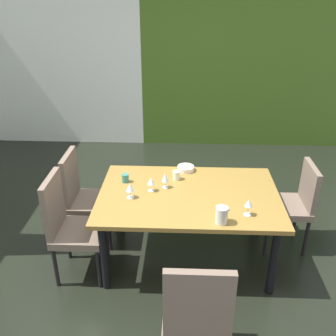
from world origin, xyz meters
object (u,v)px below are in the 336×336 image
at_px(cup_east, 125,178).
at_px(pitcher_left, 222,215).
at_px(chair_left_far, 84,194).
at_px(serving_bowl_rear, 186,168).
at_px(chair_head_near, 197,315).
at_px(chair_left_near, 69,223).
at_px(wine_glass_right, 151,181).
at_px(chair_right_far, 294,201).
at_px(wine_glass_south, 249,204).
at_px(wine_glass_north, 165,178).
at_px(wine_glass_center, 130,188).
at_px(cup_corner, 176,175).
at_px(dining_table, 189,201).

distance_m(cup_east, pitcher_left, 1.08).
height_order(chair_left_far, serving_bowl_rear, chair_left_far).
bearing_deg(chair_head_near, chair_left_near, 138.66).
bearing_deg(chair_left_far, chair_left_near, -0.19).
distance_m(chair_head_near, cup_east, 1.58).
bearing_deg(serving_bowl_rear, wine_glass_right, -126.60).
bearing_deg(wine_glass_right, pitcher_left, -38.81).
relative_size(chair_left_near, cup_east, 12.18).
bearing_deg(chair_left_far, chair_head_near, 36.49).
bearing_deg(chair_left_far, cup_east, 82.04).
xyz_separation_m(chair_head_near, pitcher_left, (0.21, 0.78, 0.25)).
relative_size(cup_east, pitcher_left, 0.56).
height_order(chair_right_far, wine_glass_south, chair_right_far).
height_order(chair_left_near, chair_left_far, chair_left_near).
bearing_deg(cup_east, chair_right_far, 2.15).
relative_size(wine_glass_north, wine_glass_center, 1.05).
bearing_deg(cup_corner, serving_bowl_rear, 64.34).
relative_size(wine_glass_north, pitcher_left, 1.03).
distance_m(chair_head_near, cup_corner, 1.52).
height_order(wine_glass_south, pitcher_left, wine_glass_south).
relative_size(chair_left_near, serving_bowl_rear, 5.83).
xyz_separation_m(dining_table, wine_glass_south, (0.48, -0.33, 0.18)).
height_order(dining_table, wine_glass_right, wine_glass_right).
bearing_deg(serving_bowl_rear, dining_table, -86.46).
relative_size(serving_bowl_rear, pitcher_left, 1.18).
distance_m(dining_table, wine_glass_north, 0.30).
bearing_deg(wine_glass_center, wine_glass_north, 33.28).
relative_size(chair_right_far, wine_glass_south, 6.12).
height_order(chair_left_far, wine_glass_north, chair_left_far).
distance_m(dining_table, chair_left_near, 1.09).
bearing_deg(wine_glass_south, wine_glass_north, 148.39).
bearing_deg(wine_glass_south, cup_corner, 135.15).
bearing_deg(chair_right_far, chair_head_near, 146.15).
xyz_separation_m(wine_glass_center, cup_east, (-0.09, 0.29, -0.06)).
height_order(chair_right_far, wine_glass_center, chair_right_far).
bearing_deg(wine_glass_right, wine_glass_north, 28.94).
bearing_deg(wine_glass_right, wine_glass_center, -143.87).
bearing_deg(wine_glass_south, cup_east, 154.33).
bearing_deg(wine_glass_south, chair_head_near, -115.81).
bearing_deg(pitcher_left, chair_left_far, 151.57).
height_order(dining_table, serving_bowl_rear, serving_bowl_rear).
relative_size(wine_glass_center, cup_corner, 1.65).
relative_size(dining_table, wine_glass_south, 11.16).
xyz_separation_m(chair_head_near, cup_corner, (-0.17, 1.50, 0.22)).
height_order(dining_table, wine_glass_north, wine_glass_north).
relative_size(wine_glass_center, wine_glass_south, 0.97).
distance_m(wine_glass_south, cup_east, 1.21).
relative_size(chair_left_far, wine_glass_north, 6.55).
height_order(dining_table, chair_right_far, chair_right_far).
height_order(chair_left_near, wine_glass_north, chair_left_near).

